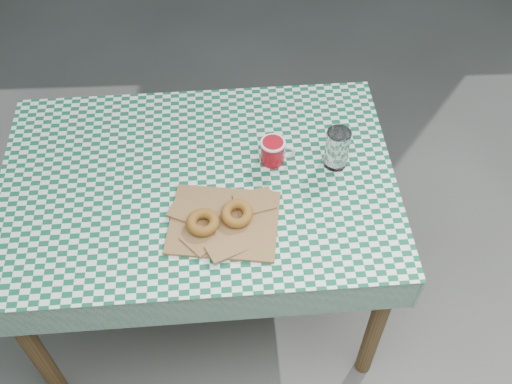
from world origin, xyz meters
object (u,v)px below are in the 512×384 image
table (205,245)px  drinking_glass (337,148)px  paper_bag (224,222)px  coffee_mug (273,151)px

table → drinking_glass: 0.65m
paper_bag → coffee_mug: bearing=56.9°
table → drinking_glass: bearing=4.9°
coffee_mug → drinking_glass: drinking_glass is taller
table → drinking_glass: (0.46, 0.06, 0.45)m
paper_bag → table: bearing=115.6°
table → paper_bag: paper_bag is taller
paper_bag → coffee_mug: size_ratio=2.11×
table → coffee_mug: size_ratio=8.15×
table → coffee_mug: 0.50m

